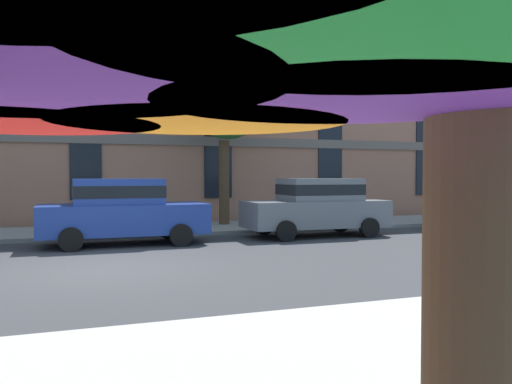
{
  "coord_description": "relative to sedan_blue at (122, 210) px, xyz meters",
  "views": [
    {
      "loc": [
        -0.69,
        -10.68,
        1.86
      ],
      "look_at": [
        4.39,
        3.2,
        1.4
      ],
      "focal_mm": 36.61,
      "sensor_mm": 36.0,
      "label": 1
    }
  ],
  "objects": [
    {
      "name": "sedan_gray",
      "position": [
        5.83,
        0.0,
        0.0
      ],
      "size": [
        4.4,
        1.98,
        1.78
      ],
      "color": "slate",
      "rests_on": "ground"
    },
    {
      "name": "ground_plane",
      "position": [
        -0.73,
        -3.7,
        -0.95
      ],
      "size": [
        120.0,
        120.0,
        0.0
      ],
      "primitive_type": "plane",
      "color": "#38383A"
    },
    {
      "name": "street_tree_middle",
      "position": [
        3.97,
        3.26,
        3.53
      ],
      "size": [
        2.85,
        2.85,
        5.99
      ],
      "color": "#4C3823",
      "rests_on": "ground"
    },
    {
      "name": "sedan_blue",
      "position": [
        0.0,
        0.0,
        0.0
      ],
      "size": [
        4.4,
        1.98,
        1.78
      ],
      "color": "navy",
      "rests_on": "ground"
    },
    {
      "name": "sidewalk_far",
      "position": [
        -0.73,
        3.1,
        -0.89
      ],
      "size": [
        56.0,
        3.6,
        0.12
      ],
      "primitive_type": "cube",
      "color": "gray",
      "rests_on": "ground"
    },
    {
      "name": "sedan_black",
      "position": [
        12.88,
        0.0,
        0.0
      ],
      "size": [
        4.4,
        1.98,
        1.78
      ],
      "color": "black",
      "rests_on": "ground"
    },
    {
      "name": "apartment_building",
      "position": [
        -0.73,
        11.29,
        5.45
      ],
      "size": [
        44.31,
        12.08,
        12.8
      ],
      "color": "#A87056",
      "rests_on": "ground"
    }
  ]
}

